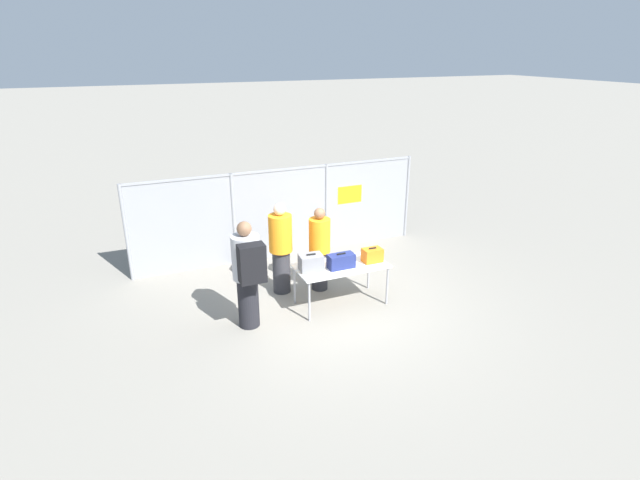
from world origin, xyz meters
name	(u,v)px	position (x,y,z in m)	size (l,w,h in m)	color
ground_plane	(334,310)	(0.00, 0.00, 0.00)	(120.00, 120.00, 0.00)	gray
fence_section	(282,211)	(0.02, 2.71, 1.04)	(6.45, 0.07, 1.98)	gray
inspection_table	(341,268)	(0.21, 0.16, 0.70)	(1.63, 0.82, 0.76)	silver
suitcase_grey	(311,263)	(-0.35, 0.18, 0.90)	(0.43, 0.34, 0.31)	slate
suitcase_navy	(341,261)	(0.17, 0.07, 0.89)	(0.47, 0.23, 0.27)	navy
suitcase_orange	(372,255)	(0.80, 0.09, 0.89)	(0.35, 0.23, 0.27)	orange
traveler_hooded	(248,272)	(-1.52, 0.02, 1.01)	(0.46, 0.71, 1.84)	black
security_worker_near	(320,248)	(0.10, 0.87, 0.84)	(0.40, 0.40, 1.63)	#2D2D33
security_worker_far	(281,247)	(-0.60, 1.05, 0.91)	(0.43, 0.43, 1.76)	#2D2D33
utility_trailer	(280,218)	(0.41, 4.09, 0.39)	(4.19, 2.22, 0.64)	silver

